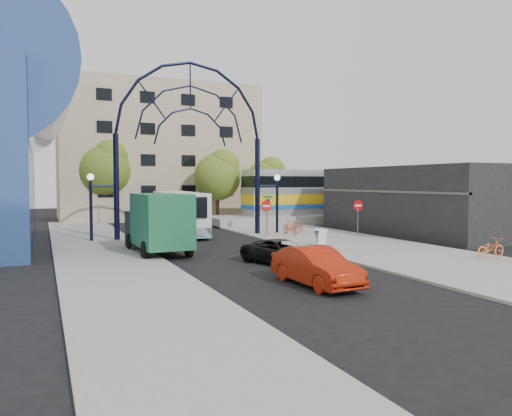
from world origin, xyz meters
name	(u,v)px	position (x,y,z in m)	size (l,w,h in m)	color
ground	(279,271)	(0.00, 0.00, 0.00)	(120.00, 120.00, 0.00)	black
sidewalk_east	(375,249)	(8.00, 4.00, 0.06)	(8.00, 56.00, 0.12)	gray
plaza_west	(108,259)	(-6.50, 6.00, 0.06)	(5.00, 50.00, 0.12)	gray
gateway_arch	(190,114)	(0.00, 14.00, 8.56)	(13.64, 0.44, 12.10)	black
stop_sign	(266,209)	(4.80, 12.00, 1.99)	(0.80, 0.07, 2.50)	slate
do_not_enter_sign	(358,209)	(11.00, 10.00, 1.98)	(0.76, 0.07, 2.48)	slate
street_name_sign	(268,207)	(5.20, 12.60, 2.13)	(0.70, 0.70, 2.80)	slate
sandwich_board	(321,235)	(5.60, 5.98, 0.74)	(0.55, 0.61, 0.99)	white
commercial_block_east	(414,201)	(16.00, 10.00, 2.50)	(6.00, 16.00, 5.00)	black
apartment_block	(156,153)	(2.00, 34.97, 7.00)	(20.00, 12.10, 14.00)	tan
train_platform	(363,217)	(20.00, 22.00, 0.40)	(32.00, 5.00, 0.80)	gray
train_car	(364,192)	(20.00, 22.00, 2.90)	(25.10, 3.05, 4.20)	#B7B7BC
tree_north_a	(219,174)	(6.12, 25.93, 4.61)	(4.48, 4.48, 7.00)	#382314
tree_north_b	(105,167)	(-3.88, 29.93, 5.27)	(5.12, 5.12, 8.00)	#382314
tree_north_c	(267,178)	(12.12, 27.93, 4.28)	(4.16, 4.16, 6.50)	#382314
city_bus	(179,212)	(-0.02, 17.37, 1.63)	(3.47, 11.49, 3.11)	white
green_truck	(157,224)	(-3.75, 7.45, 1.63)	(2.69, 6.53, 3.26)	black
black_suv	(281,252)	(0.88, 1.60, 0.58)	(1.93, 4.18, 1.16)	black
red_sedan	(316,267)	(-0.09, -3.31, 0.72)	(1.51, 4.34, 1.43)	#A9200A
bike_near_a	(297,226)	(8.19, 13.79, 0.53)	(0.54, 1.55, 0.81)	#E5472D
bike_near_b	(290,227)	(6.90, 12.41, 0.66)	(0.51, 1.80, 1.08)	#DB5F2B
bike_far_a	(490,248)	(10.85, -1.49, 0.62)	(0.66, 1.90, 1.00)	orange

